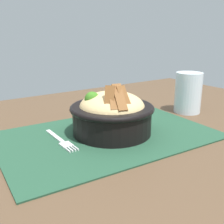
{
  "coord_description": "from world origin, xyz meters",
  "views": [
    {
      "loc": [
        0.33,
        0.47,
        1.0
      ],
      "look_at": [
        0.01,
        -0.02,
        0.83
      ],
      "focal_mm": 43.5,
      "sensor_mm": 36.0,
      "label": 1
    }
  ],
  "objects": [
    {
      "name": "fork",
      "position": [
        0.13,
        -0.03,
        0.78
      ],
      "size": [
        0.02,
        0.14,
        0.0
      ],
      "color": "silver",
      "rests_on": "placemat"
    },
    {
      "name": "table",
      "position": [
        0.0,
        0.0,
        0.71
      ],
      "size": [
        1.31,
        0.96,
        0.77
      ],
      "color": "#4C3826",
      "rests_on": "ground_plane"
    },
    {
      "name": "placemat",
      "position": [
        0.02,
        -0.01,
        0.77
      ],
      "size": [
        0.49,
        0.33,
        0.0
      ],
      "primitive_type": "cube",
      "rotation": [
        0.0,
        0.0,
        -0.04
      ],
      "color": "#1E422D",
      "rests_on": "table"
    },
    {
      "name": "bowl",
      "position": [
        0.01,
        -0.02,
        0.82
      ],
      "size": [
        0.2,
        0.2,
        0.12
      ],
      "color": "black",
      "rests_on": "placemat"
    },
    {
      "name": "drinking_glass",
      "position": [
        -0.27,
        -0.04,
        0.82
      ],
      "size": [
        0.08,
        0.08,
        0.12
      ],
      "color": "silver",
      "rests_on": "table"
    }
  ]
}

